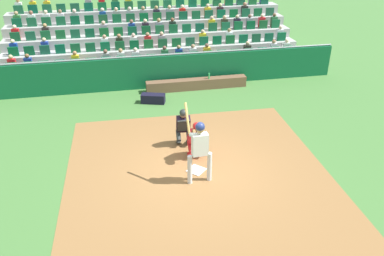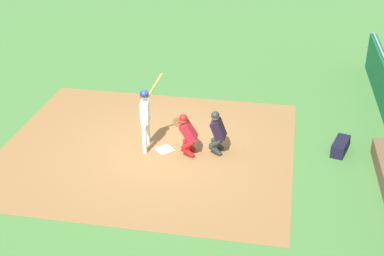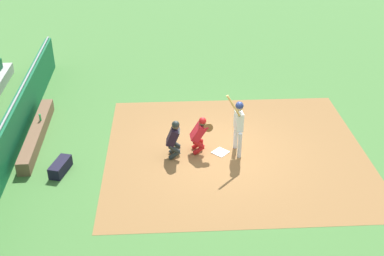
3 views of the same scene
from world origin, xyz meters
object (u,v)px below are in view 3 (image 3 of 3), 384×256
Objects in this scene: water_bottle_on_bench at (40,117)px; home_plate_umpire at (174,137)px; catcher_crouching at (200,133)px; dugout_bench at (37,134)px; home_plate_marker at (220,152)px; equipment_duffel_bag at (60,167)px; batter_at_plate at (238,122)px.

home_plate_umpire is at bearing 66.82° from water_bottle_on_bench.
catcher_crouching is 0.29× the size of dugout_bench.
catcher_crouching is 0.85m from home_plate_umpire.
home_plate_umpire is 4.86m from water_bottle_on_bench.
home_plate_marker is at bearing 93.70° from home_plate_umpire.
home_plate_umpire is 3.55m from equipment_duffel_bag.
batter_at_plate is 1.28m from catcher_crouching.
equipment_duffel_bag reaches higher than home_plate_marker.
water_bottle_on_bench is (-1.70, -5.29, -0.14)m from catcher_crouching.
home_plate_marker is at bearing 79.76° from catcher_crouching.
catcher_crouching is (-0.12, -0.67, 0.69)m from home_plate_marker.
dugout_bench reaches higher than home_plate_marker.
equipment_duffel_bag is at bearing -79.60° from catcher_crouching.
dugout_bench is (-1.18, -5.35, -0.48)m from catcher_crouching.
dugout_bench is (-1.34, -6.54, -0.91)m from batter_at_plate.
batter_at_plate is 6.74m from dugout_bench.
home_plate_umpire is (0.22, -0.82, 0.00)m from catcher_crouching.
water_bottle_on_bench is (-1.82, -5.95, 0.55)m from home_plate_marker.
home_plate_umpire reaches higher than catcher_crouching.
batter_at_plate is at bearing 113.90° from equipment_duffel_bag.
equipment_duffel_bag is at bearing 28.46° from dugout_bench.
batter_at_plate reaches higher than home_plate_umpire.
home_plate_marker is 0.10× the size of dugout_bench.
dugout_bench is 4.65× the size of equipment_duffel_bag.
catcher_crouching is (-0.15, -1.19, -0.43)m from batter_at_plate.
home_plate_marker is 1.80× the size of water_bottle_on_bench.
home_plate_umpire is at bearing -75.23° from catcher_crouching.
catcher_crouching is at bearing -97.39° from batter_at_plate.
home_plate_umpire is 5.30× the size of water_bottle_on_bench.
catcher_crouching is 0.97× the size of home_plate_umpire.
home_plate_umpire is (0.06, -2.01, -0.43)m from batter_at_plate.
water_bottle_on_bench is (-1.91, -4.47, -0.14)m from home_plate_umpire.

